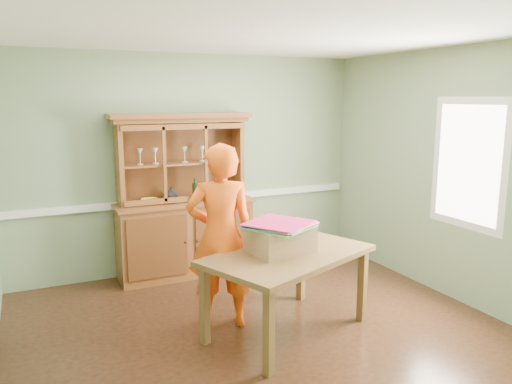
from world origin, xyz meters
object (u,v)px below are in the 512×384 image
person (221,236)px  dining_table (288,262)px  china_hutch (184,219)px  cardboard_box (280,239)px

person → dining_table: bearing=157.8°
china_hutch → cardboard_box: size_ratio=3.71×
dining_table → person: size_ratio=1.01×
china_hutch → cardboard_box: bearing=-79.5°
cardboard_box → person: person is taller
dining_table → cardboard_box: size_ratio=3.31×
china_hutch → dining_table: size_ratio=1.12×
china_hutch → person: size_ratio=1.13×
cardboard_box → person: 0.57m
dining_table → cardboard_box: bearing=123.0°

